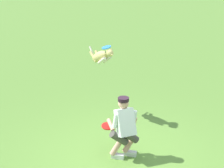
{
  "coord_description": "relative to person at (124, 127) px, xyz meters",
  "views": [
    {
      "loc": [
        -1.42,
        5.74,
        3.85
      ],
      "look_at": [
        0.43,
        -1.02,
        1.25
      ],
      "focal_mm": 54.84,
      "sensor_mm": 36.0,
      "label": 1
    }
  ],
  "objects": [
    {
      "name": "ground_plane",
      "position": [
        0.06,
        0.18,
        -0.7
      ],
      "size": [
        60.0,
        60.0,
        0.0
      ],
      "primitive_type": "plane",
      "color": "#5B8936"
    },
    {
      "name": "person",
      "position": [
        0.0,
        0.0,
        0.0
      ],
      "size": [
        0.71,
        0.56,
        1.29
      ],
      "rotation": [
        0.0,
        0.0,
        -0.92
      ],
      "color": "silver",
      "rests_on": "ground_plane"
    },
    {
      "name": "dog",
      "position": [
        1.0,
        -1.72,
        0.9
      ],
      "size": [
        0.86,
        0.77,
        0.56
      ],
      "rotation": [
        0.0,
        0.0,
        2.42
      ],
      "color": "tan"
    },
    {
      "name": "frisbee_flying",
      "position": [
        0.82,
        -1.58,
        1.17
      ],
      "size": [
        0.31,
        0.32,
        0.09
      ],
      "primitive_type": "cylinder",
      "rotation": [
        0.06,
        0.23,
        0.72
      ],
      "color": "#3088F1"
    },
    {
      "name": "frisbee_held",
      "position": [
        0.37,
        -0.09,
        -0.09
      ],
      "size": [
        0.35,
        0.35,
        0.07
      ],
      "primitive_type": "cylinder",
      "rotation": [
        -0.01,
        -0.17,
        5.43
      ],
      "color": "red",
      "rests_on": "person"
    }
  ]
}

